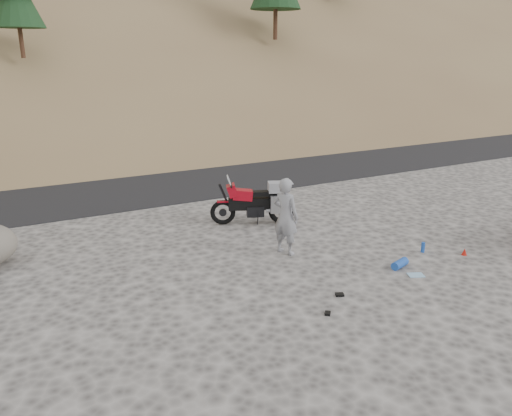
{
  "coord_description": "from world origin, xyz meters",
  "views": [
    {
      "loc": [
        -5.48,
        -8.38,
        4.39
      ],
      "look_at": [
        -0.4,
        1.23,
        1.0
      ],
      "focal_mm": 35.0,
      "sensor_mm": 36.0,
      "label": 1
    }
  ],
  "objects": [
    {
      "name": "gear_funnel",
      "position": [
        3.61,
        -1.32,
        0.08
      ],
      "size": [
        0.14,
        0.14,
        0.16
      ],
      "primitive_type": "cone",
      "rotation": [
        0.0,
        0.0,
        0.13
      ],
      "color": "#B1160B",
      "rests_on": "ground"
    },
    {
      "name": "gear_glove_b",
      "position": [
        -0.72,
        -2.08,
        0.02
      ],
      "size": [
        0.16,
        0.16,
        0.04
      ],
      "primitive_type": "cube",
      "rotation": [
        0.0,
        0.0,
        0.81
      ],
      "color": "black",
      "rests_on": "ground"
    },
    {
      "name": "road",
      "position": [
        0.0,
        9.0,
        0.0
      ],
      "size": [
        120.0,
        7.0,
        0.05
      ],
      "primitive_type": "cube",
      "color": "black",
      "rests_on": "ground"
    },
    {
      "name": "motorcycle",
      "position": [
        0.47,
        2.83,
        0.58
      ],
      "size": [
        2.15,
        1.14,
        1.35
      ],
      "rotation": [
        0.0,
        0.0,
        -0.39
      ],
      "color": "black",
      "rests_on": "ground"
    },
    {
      "name": "gear_bottle",
      "position": [
        2.9,
        -0.75,
        0.12
      ],
      "size": [
        0.1,
        0.1,
        0.24
      ],
      "primitive_type": "cylinder",
      "rotation": [
        0.0,
        0.0,
        -0.2
      ],
      "color": "#1B48A7",
      "rests_on": "ground"
    },
    {
      "name": "gear_glove_a",
      "position": [
        -0.11,
        -1.6,
        0.02
      ],
      "size": [
        0.19,
        0.16,
        0.05
      ],
      "primitive_type": "cube",
      "rotation": [
        0.0,
        0.0,
        -0.39
      ],
      "color": "black",
      "rests_on": "ground"
    },
    {
      "name": "gear_blue_mat",
      "position": [
        1.81,
        -1.16,
        0.09
      ],
      "size": [
        0.49,
        0.31,
        0.18
      ],
      "primitive_type": "cylinder",
      "rotation": [
        0.0,
        1.57,
        0.32
      ],
      "color": "#1B48A7",
      "rests_on": "ground"
    },
    {
      "name": "man",
      "position": [
        0.08,
        0.7,
        0.0
      ],
      "size": [
        0.65,
        0.76,
        1.77
      ],
      "primitive_type": "imported",
      "rotation": [
        0.0,
        0.0,
        1.99
      ],
      "color": "gray",
      "rests_on": "ground"
    },
    {
      "name": "gear_blue_cloth",
      "position": [
        1.84,
        -1.61,
        0.01
      ],
      "size": [
        0.39,
        0.34,
        0.01
      ],
      "primitive_type": "cube",
      "rotation": [
        0.0,
        0.0,
        -0.41
      ],
      "color": "#84AFCC",
      "rests_on": "ground"
    },
    {
      "name": "ground",
      "position": [
        0.0,
        0.0,
        0.0
      ],
      "size": [
        140.0,
        140.0,
        0.0
      ],
      "primitive_type": "plane",
      "color": "#454240",
      "rests_on": "ground"
    }
  ]
}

